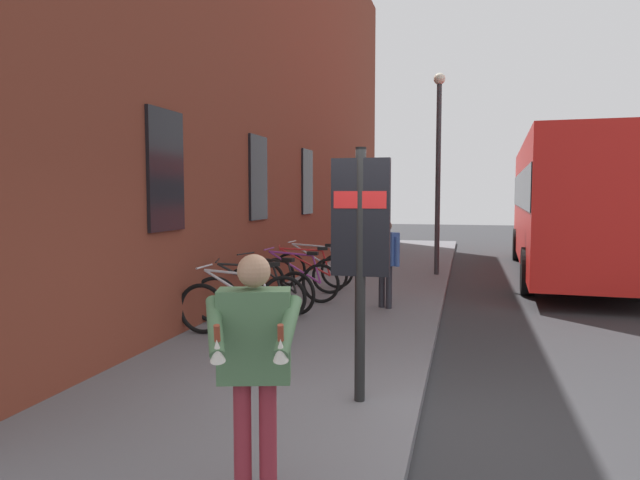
% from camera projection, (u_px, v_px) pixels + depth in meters
% --- Properties ---
extents(ground, '(60.00, 60.00, 0.00)m').
position_uv_depth(ground, '(499.00, 308.00, 10.58)').
color(ground, '#2D2D30').
extents(sidewalk_pavement, '(24.00, 3.50, 0.12)m').
position_uv_depth(sidewalk_pavement, '(369.00, 283.00, 13.18)').
color(sidewalk_pavement, slate).
rests_on(sidewalk_pavement, ground).
extents(station_facade, '(22.00, 0.65, 9.94)m').
position_uv_depth(station_facade, '(294.00, 78.00, 14.26)').
color(station_facade, brown).
rests_on(station_facade, ground).
extents(bicycle_nearest_sign, '(0.48, 1.77, 0.97)m').
position_uv_depth(bicycle_nearest_sign, '(237.00, 308.00, 7.99)').
color(bicycle_nearest_sign, black).
rests_on(bicycle_nearest_sign, sidewalk_pavement).
extents(bicycle_by_door, '(0.68, 1.70, 0.97)m').
position_uv_depth(bicycle_by_door, '(250.00, 297.00, 8.86)').
color(bicycle_by_door, black).
rests_on(bicycle_by_door, sidewalk_pavement).
extents(bicycle_leaning_wall, '(0.61, 1.73, 0.97)m').
position_uv_depth(bicycle_leaning_wall, '(270.00, 289.00, 9.64)').
color(bicycle_leaning_wall, black).
rests_on(bicycle_leaning_wall, sidewalk_pavement).
extents(bicycle_beside_lamp, '(0.48, 1.77, 0.97)m').
position_uv_depth(bicycle_beside_lamp, '(294.00, 280.00, 10.60)').
color(bicycle_beside_lamp, black).
rests_on(bicycle_beside_lamp, sidewalk_pavement).
extents(bicycle_mid_rack, '(0.67, 1.71, 0.97)m').
position_uv_depth(bicycle_mid_rack, '(304.00, 274.00, 11.40)').
color(bicycle_mid_rack, black).
rests_on(bicycle_mid_rack, sidewalk_pavement).
extents(bicycle_under_window, '(0.48, 1.77, 0.97)m').
position_uv_depth(bicycle_under_window, '(314.00, 269.00, 12.25)').
color(bicycle_under_window, black).
rests_on(bicycle_under_window, sidewalk_pavement).
extents(transit_info_sign, '(0.10, 0.55, 2.40)m').
position_uv_depth(transit_info_sign, '(360.00, 234.00, 5.39)').
color(transit_info_sign, black).
rests_on(transit_info_sign, sidewalk_pavement).
extents(city_bus, '(10.61, 3.06, 3.35)m').
position_uv_depth(city_bus, '(572.00, 201.00, 14.68)').
color(city_bus, red).
rests_on(city_bus, ground).
extents(pedestrian_near_bus, '(0.41, 0.51, 1.53)m').
position_uv_depth(pedestrian_near_bus, '(386.00, 254.00, 9.96)').
color(pedestrian_near_bus, '#26262D').
rests_on(pedestrian_near_bus, sidewalk_pavement).
extents(tourist_with_hotdogs, '(0.64, 0.63, 1.59)m').
position_uv_depth(tourist_with_hotdogs, '(254.00, 350.00, 3.64)').
color(tourist_with_hotdogs, maroon).
rests_on(tourist_with_hotdogs, sidewalk_pavement).
extents(street_lamp, '(0.28, 0.28, 4.88)m').
position_uv_depth(street_lamp, '(438.00, 155.00, 14.01)').
color(street_lamp, '#333338').
rests_on(street_lamp, sidewalk_pavement).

